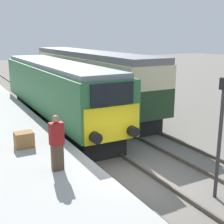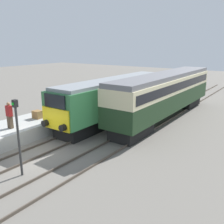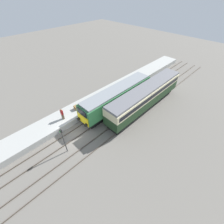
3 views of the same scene
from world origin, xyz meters
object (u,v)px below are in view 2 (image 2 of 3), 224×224
(locomotive, at_px, (116,97))
(luggage_crate, at_px, (38,114))
(signal_post, at_px, (18,132))
(passenger_carriage, at_px, (166,92))
(person_on_platform, at_px, (9,115))

(locomotive, xyz_separation_m, luggage_crate, (-3.29, -5.88, -0.79))
(locomotive, distance_m, signal_post, 11.09)
(passenger_carriage, relative_size, signal_post, 4.07)
(person_on_platform, bearing_deg, luggage_crate, 99.80)
(person_on_platform, relative_size, luggage_crate, 2.60)
(passenger_carriage, xyz_separation_m, person_on_platform, (-6.24, -11.51, -0.56))
(locomotive, distance_m, passenger_carriage, 4.55)
(locomotive, relative_size, luggage_crate, 20.56)
(passenger_carriage, height_order, luggage_crate, passenger_carriage)
(luggage_crate, bearing_deg, signal_post, -45.50)
(locomotive, relative_size, passenger_carriage, 0.89)
(luggage_crate, bearing_deg, locomotive, 60.76)
(locomotive, distance_m, luggage_crate, 6.78)
(person_on_platform, distance_m, signal_post, 5.17)
(locomotive, xyz_separation_m, signal_post, (1.70, -10.96, 0.28))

